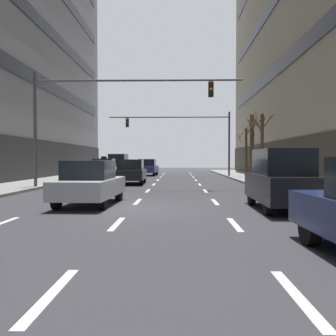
{
  "coord_description": "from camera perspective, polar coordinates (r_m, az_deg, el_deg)",
  "views": [
    {
      "loc": [
        1.56,
        -12.53,
        1.67
      ],
      "look_at": [
        0.86,
        15.2,
        1.01
      ],
      "focal_mm": 39.88,
      "sensor_mm": 36.0,
      "label": 1
    }
  ],
  "objects": [
    {
      "name": "street_tree_3",
      "position": [
        33.04,
        11.85,
        2.78
      ],
      "size": [
        1.6,
        1.6,
        4.94
      ],
      "color": "#4C3823",
      "rests_on": "sidewalk_right"
    },
    {
      "name": "lane_stripe_l2_s5",
      "position": [
        19.67,
        -3.11,
        -3.5
      ],
      "size": [
        0.16,
        2.0,
        0.01
      ],
      "primitive_type": "cube",
      "color": "silver",
      "rests_on": "ground"
    },
    {
      "name": "taxi_driving_3",
      "position": [
        32.19,
        -9.73,
        -0.12
      ],
      "size": [
        2.06,
        4.63,
        1.9
      ],
      "color": "black",
      "rests_on": "ground"
    },
    {
      "name": "lane_stripe_l2_s4",
      "position": [
        14.71,
        -4.67,
        -5.15
      ],
      "size": [
        0.16,
        2.0,
        0.01
      ],
      "primitive_type": "cube",
      "color": "silver",
      "rests_on": "ground"
    },
    {
      "name": "lane_stripe_l2_s2",
      "position": [
        5.08,
        -17.43,
        -17.88
      ],
      "size": [
        0.16,
        2.0,
        0.01
      ],
      "primitive_type": "cube",
      "color": "silver",
      "rests_on": "ground"
    },
    {
      "name": "lane_stripe_l1_s6",
      "position": [
        25.02,
        -9.12,
        -2.47
      ],
      "size": [
        0.16,
        2.0,
        0.01
      ],
      "primitive_type": "cube",
      "color": "silver",
      "rests_on": "ground"
    },
    {
      "name": "lane_stripe_l3_s10",
      "position": [
        44.59,
        3.34,
        -0.77
      ],
      "size": [
        0.16,
        2.0,
        0.01
      ],
      "primitive_type": "cube",
      "color": "silver",
      "rests_on": "ground"
    },
    {
      "name": "traffic_signal_1",
      "position": [
        35.54,
        3.27,
        5.82
      ],
      "size": [
        11.46,
        0.35,
        6.0
      ],
      "color": "#4C4C51",
      "rests_on": "sidewalk_right"
    },
    {
      "name": "lane_stripe_l3_s3",
      "position": [
        9.79,
        10.14,
        -8.47
      ],
      "size": [
        0.16,
        2.0,
        0.01
      ],
      "primitive_type": "cube",
      "color": "silver",
      "rests_on": "ground"
    },
    {
      "name": "lane_stripe_l2_s3",
      "position": [
        9.8,
        -7.82,
        -8.44
      ],
      "size": [
        0.16,
        2.0,
        0.01
      ],
      "primitive_type": "cube",
      "color": "silver",
      "rests_on": "ground"
    },
    {
      "name": "lane_stripe_l1_s7",
      "position": [
        29.93,
        -7.36,
        -1.84
      ],
      "size": [
        0.16,
        2.0,
        0.01
      ],
      "primitive_type": "cube",
      "color": "silver",
      "rests_on": "ground"
    },
    {
      "name": "lane_stripe_l1_s5",
      "position": [
        20.14,
        -11.74,
        -3.41
      ],
      "size": [
        0.16,
        2.0,
        0.01
      ],
      "primitive_type": "cube",
      "color": "silver",
      "rests_on": "ground"
    },
    {
      "name": "lane_stripe_l2_s9",
      "position": [
        39.6,
        -0.8,
        -1.04
      ],
      "size": [
        0.16,
        2.0,
        0.01
      ],
      "primitive_type": "cube",
      "color": "silver",
      "rests_on": "ground"
    },
    {
      "name": "ground_plane",
      "position": [
        12.74,
        -5.63,
        -6.18
      ],
      "size": [
        120.0,
        120.0,
        0.0
      ],
      "primitive_type": "plane",
      "color": "#38383D"
    },
    {
      "name": "lane_stripe_l3_s9",
      "position": [
        39.6,
        3.58,
        -1.05
      ],
      "size": [
        0.16,
        2.0,
        0.01
      ],
      "primitive_type": "cube",
      "color": "silver",
      "rests_on": "ground"
    },
    {
      "name": "lane_stripe_l1_s10",
      "position": [
        44.8,
        -4.42,
        -0.77
      ],
      "size": [
        0.16,
        2.0,
        0.01
      ],
      "primitive_type": "cube",
      "color": "silver",
      "rests_on": "ground"
    },
    {
      "name": "street_tree_1",
      "position": [
        27.09,
        14.04,
        3.6
      ],
      "size": [
        2.07,
        2.17,
        4.95
      ],
      "color": "#4C3823",
      "rests_on": "sidewalk_right"
    },
    {
      "name": "lane_stripe_l3_s8",
      "position": [
        34.61,
        3.88,
        -1.4
      ],
      "size": [
        0.16,
        2.0,
        0.01
      ],
      "primitive_type": "cube",
      "color": "silver",
      "rests_on": "ground"
    },
    {
      "name": "lane_stripe_l3_s2",
      "position": [
        5.05,
        19.17,
        -18.02
      ],
      "size": [
        0.16,
        2.0,
        0.01
      ],
      "primitive_type": "cube",
      "color": "silver",
      "rests_on": "ground"
    },
    {
      "name": "lane_stripe_l2_s7",
      "position": [
        29.62,
        -1.57,
        -1.86
      ],
      "size": [
        0.16,
        2.0,
        0.01
      ],
      "primitive_type": "cube",
      "color": "silver",
      "rests_on": "ground"
    },
    {
      "name": "lane_stripe_l3_s5",
      "position": [
        19.66,
        5.73,
        -3.5
      ],
      "size": [
        0.16,
        2.0,
        0.01
      ],
      "primitive_type": "cube",
      "color": "silver",
      "rests_on": "ground"
    },
    {
      "name": "lane_stripe_l3_s7",
      "position": [
        29.62,
        4.29,
        -1.86
      ],
      "size": [
        0.16,
        2.0,
        0.01
      ],
      "primitive_type": "cube",
      "color": "silver",
      "rests_on": "ground"
    },
    {
      "name": "car_driving_4",
      "position": [
        13.87,
        -11.83,
        -2.28
      ],
      "size": [
        1.96,
        4.38,
        1.62
      ],
      "color": "black",
      "rests_on": "ground"
    },
    {
      "name": "lane_stripe_l1_s4",
      "position": [
        15.33,
        -16.02,
        -4.93
      ],
      "size": [
        0.16,
        2.0,
        0.01
      ],
      "primitive_type": "cube",
      "color": "silver",
      "rests_on": "ground"
    },
    {
      "name": "lane_stripe_l3_s6",
      "position": [
        24.63,
        4.86,
        -2.52
      ],
      "size": [
        0.16,
        2.0,
        0.01
      ],
      "primitive_type": "cube",
      "color": "silver",
      "rests_on": "ground"
    },
    {
      "name": "lane_stripe_l3_s4",
      "position": [
        14.7,
        7.19,
        -5.16
      ],
      "size": [
        0.16,
        2.0,
        0.01
      ],
      "primitive_type": "cube",
      "color": "silver",
      "rests_on": "ground"
    },
    {
      "name": "car_driving_0",
      "position": [
        38.54,
        -7.58,
        0.49
      ],
      "size": [
        1.97,
        4.55,
        2.19
      ],
      "color": "black",
      "rests_on": "ground"
    },
    {
      "name": "lane_stripe_l1_s3",
      "position": [
        10.71,
        -24.16,
        -7.71
      ],
      "size": [
        0.16,
        2.0,
        0.01
      ],
      "primitive_type": "cube",
      "color": "silver",
      "rests_on": "ground"
    },
    {
      "name": "car_parked_1",
      "position": [
        12.82,
        17.02,
        -1.71
      ],
      "size": [
        1.77,
        4.16,
        2.0
      ],
      "color": "black",
      "rests_on": "ground"
    },
    {
      "name": "lane_stripe_l1_s8",
      "position": [
        34.88,
        -6.1,
        -1.38
      ],
      "size": [
        0.16,
        2.0,
        0.01
      ],
      "primitive_type": "cube",
      "color": "silver",
      "rests_on": "ground"
    },
    {
      "name": "lane_stripe_l2_s8",
      "position": [
        34.61,
        -1.13,
        -1.39
      ],
      "size": [
        0.16,
        2.0,
        0.01
      ],
      "primitive_type": "cube",
      "color": "silver",
      "rests_on": "ground"
    },
    {
      "name": "lane_stripe_l2_s6",
      "position": [
        24.64,
        -2.18,
        -2.51
      ],
      "size": [
        0.16,
        2.0,
        0.01
      ],
      "primitive_type": "cube",
      "color": "silver",
      "rests_on": "ground"
    },
    {
      "name": "street_tree_0",
      "position": [
        30.61,
        12.75,
        3.39
      ],
      "size": [
        1.34,
        1.98,
        5.08
      ],
      "color": "#4C3823",
      "rests_on": "sidewalk_right"
    },
    {
      "name": "pedestrian_0",
      "position": [
        22.28,
        17.95,
        -0.27
      ],
      "size": [
        0.36,
        0.44,
        1.6
      ],
      "color": "black",
      "rests_on": "sidewalk_right"
    },
    {
      "name": "lane_stripe_l1_s9",
      "position": [
        39.83,
        -5.15,
        -1.03
      ],
      "size": [
        0.16,
        2.0,
        0.01
      ],
      "primitive_type": "cube",
      "color": "silver",
      "rests_on": "ground"
    },
    {
      "name": "lane_stripe_l2_s10",
      "position": [
        44.59,
        -0.55,
        -0.77
      ],
      "size": [
        0.16,
        2.0,
        0.01
      ],
      "primitive_type": "cube",
      "color": "silver",
      "rests_on": "ground"
    },
    {
      "name": "car_driving_2",
      "position": [
        25.09,
        -5.7,
        -0.6
      ],
      "size": [
        1.94,
        4.44,
        1.65
      ],
      "color": "black",
      "rests_on": "ground"
    },
    {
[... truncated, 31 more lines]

